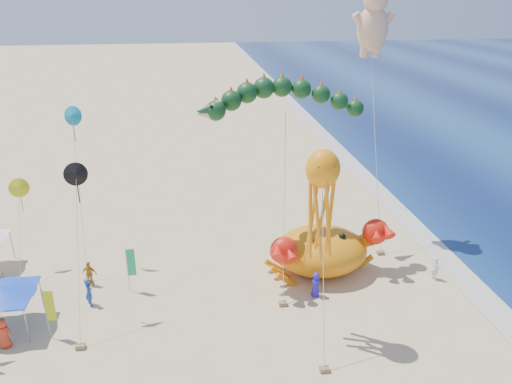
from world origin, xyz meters
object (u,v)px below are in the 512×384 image
(crab_inflatable, at_px, (321,249))
(cherub_kite, at_px, (374,20))
(octopus_kite, at_px, (321,196))
(dragon_kite, at_px, (283,104))
(canopy_blue, at_px, (1,291))

(crab_inflatable, relative_size, cherub_kite, 0.47)
(octopus_kite, bearing_deg, dragon_kite, 93.24)
(crab_inflatable, xyz_separation_m, canopy_blue, (-19.47, -3.53, 0.77))
(canopy_blue, bearing_deg, dragon_kite, 17.72)
(cherub_kite, bearing_deg, dragon_kite, -149.74)
(dragon_kite, bearing_deg, cherub_kite, 30.26)
(cherub_kite, height_order, octopus_kite, cherub_kite)
(dragon_kite, height_order, cherub_kite, cherub_kite)
(cherub_kite, bearing_deg, canopy_blue, -158.32)
(cherub_kite, bearing_deg, octopus_kite, -118.44)
(octopus_kite, bearing_deg, crab_inflatable, 72.10)
(cherub_kite, distance_m, octopus_kite, 16.03)
(crab_inflatable, height_order, canopy_blue, crab_inflatable)
(crab_inflatable, xyz_separation_m, cherub_kite, (4.65, 6.06, 14.44))
(crab_inflatable, relative_size, dragon_kite, 0.69)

